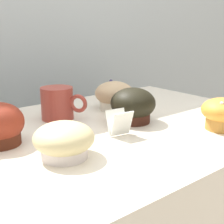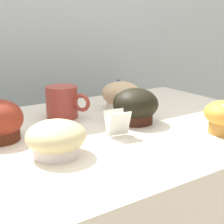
{
  "view_description": "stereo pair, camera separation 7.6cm",
  "coord_description": "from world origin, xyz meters",
  "px_view_note": "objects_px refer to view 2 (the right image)",
  "views": [
    {
      "loc": [
        -0.45,
        -0.6,
        1.16
      ],
      "look_at": [
        0.02,
        -0.03,
        0.95
      ],
      "focal_mm": 50.0,
      "sensor_mm": 36.0,
      "label": 1
    },
    {
      "loc": [
        -0.38,
        -0.64,
        1.16
      ],
      "look_at": [
        0.02,
        -0.03,
        0.95
      ],
      "focal_mm": 50.0,
      "sensor_mm": 36.0,
      "label": 2
    }
  ],
  "objects_px": {
    "muffin_back_left": "(121,95)",
    "coffee_cup": "(63,101)",
    "muffin_front_left": "(136,106)",
    "muffin_front_center": "(56,139)"
  },
  "relations": [
    {
      "from": "muffin_front_left",
      "to": "coffee_cup",
      "type": "relative_size",
      "value": 0.98
    },
    {
      "from": "muffin_back_left",
      "to": "muffin_front_left",
      "type": "xyz_separation_m",
      "value": [
        -0.05,
        -0.14,
        0.0
      ]
    },
    {
      "from": "muffin_front_center",
      "to": "muffin_front_left",
      "type": "height_order",
      "value": "muffin_front_left"
    },
    {
      "from": "muffin_front_left",
      "to": "coffee_cup",
      "type": "distance_m",
      "value": 0.21
    },
    {
      "from": "muffin_front_center",
      "to": "muffin_back_left",
      "type": "bearing_deg",
      "value": 36.05
    },
    {
      "from": "muffin_back_left",
      "to": "coffee_cup",
      "type": "bearing_deg",
      "value": 176.6
    },
    {
      "from": "muffin_front_left",
      "to": "coffee_cup",
      "type": "xyz_separation_m",
      "value": [
        -0.14,
        0.15,
        0.0
      ]
    },
    {
      "from": "muffin_back_left",
      "to": "coffee_cup",
      "type": "xyz_separation_m",
      "value": [
        -0.19,
        0.01,
        0.0
      ]
    },
    {
      "from": "muffin_front_center",
      "to": "muffin_front_left",
      "type": "xyz_separation_m",
      "value": [
        0.26,
        0.09,
        0.01
      ]
    },
    {
      "from": "muffin_front_center",
      "to": "muffin_back_left",
      "type": "relative_size",
      "value": 1.0
    }
  ]
}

